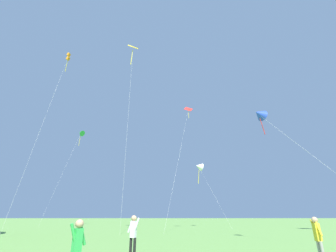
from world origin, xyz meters
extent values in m
cone|color=green|center=(-19.92, 42.82, 17.94)|extent=(1.85, 1.76, 1.54)
cylinder|color=yellow|center=(-19.97, 42.80, 16.30)|extent=(0.18, 0.12, 2.28)
cylinder|color=silver|center=(-20.83, 39.18, 8.91)|extent=(1.83, 7.30, 17.83)
cone|color=blue|center=(5.11, 13.33, 9.33)|extent=(1.31, 1.29, 1.11)
cylinder|color=red|center=(5.25, 13.39, 8.30)|extent=(0.34, 0.20, 1.30)
cylinder|color=silver|center=(6.86, 9.80, 4.62)|extent=(3.50, 7.07, 9.25)
cube|color=red|center=(1.19, 29.07, 17.11)|extent=(1.45, 0.77, 1.08)
cylinder|color=#3F382D|center=(1.19, 29.07, 17.11)|extent=(0.64, 0.58, 0.58)
cylinder|color=yellow|center=(1.20, 29.01, 16.14)|extent=(0.08, 0.18, 1.19)
cylinder|color=silver|center=(-0.65, 25.63, 8.51)|extent=(3.69, 6.89, 17.03)
cone|color=white|center=(3.69, 37.73, 9.94)|extent=(1.77, 1.75, 1.60)
cylinder|color=yellow|center=(3.58, 37.80, 8.16)|extent=(0.32, 0.24, 2.45)
cylinder|color=silver|center=(5.20, 34.03, 4.91)|extent=(3.05, 7.40, 9.82)
cube|color=yellow|center=(-7.35, 25.44, 25.81)|extent=(1.74, 1.54, 1.23)
cylinder|color=#3F382D|center=(-7.35, 25.44, 25.81)|extent=(1.66, 0.40, 0.34)
cylinder|color=yellow|center=(-7.42, 25.36, 23.83)|extent=(0.26, 0.28, 2.68)
cylinder|color=silver|center=(-6.98, 23.04, 12.84)|extent=(0.74, 4.83, 25.67)
cube|color=orange|center=(-16.58, 24.89, 23.81)|extent=(0.45, 0.49, 0.50)
cube|color=orange|center=(-16.58, 24.89, 23.12)|extent=(0.45, 0.49, 0.50)
cylinder|color=#3F382D|center=(-16.58, 24.89, 23.47)|extent=(0.03, 0.03, 0.98)
cylinder|color=yellow|center=(-16.72, 25.09, 22.09)|extent=(0.36, 0.47, 1.89)
cylinder|color=silver|center=(-16.58, 21.76, 11.69)|extent=(0.02, 6.29, 23.37)
cube|color=yellow|center=(3.36, 5.94, 1.14)|extent=(0.20, 0.21, 0.62)
cylinder|color=yellow|center=(3.36, 6.07, 1.30)|extent=(0.09, 0.28, 0.58)
cylinder|color=yellow|center=(3.36, 5.81, 1.30)|extent=(0.09, 0.28, 0.58)
sphere|color=tan|center=(3.36, 5.94, 1.57)|extent=(0.23, 0.23, 0.23)
cube|color=green|center=(-4.75, 3.14, 1.11)|extent=(0.27, 0.27, 0.60)
cylinder|color=green|center=(-4.83, 3.05, 1.26)|extent=(0.24, 0.26, 0.56)
cylinder|color=green|center=(-4.66, 3.23, 1.26)|extent=(0.24, 0.26, 0.56)
sphere|color=tan|center=(-4.75, 3.14, 1.52)|extent=(0.22, 0.22, 0.22)
cylinder|color=black|center=(-3.68, 7.15, 0.43)|extent=(0.11, 0.11, 0.86)
cylinder|color=black|center=(-3.85, 7.21, 0.43)|extent=(0.11, 0.11, 0.86)
cube|color=white|center=(-3.77, 7.18, 1.18)|extent=(0.27, 0.26, 0.65)
cylinder|color=white|center=(-3.64, 7.13, 1.34)|extent=(0.30, 0.18, 0.60)
cylinder|color=white|center=(-3.89, 7.22, 1.34)|extent=(0.30, 0.18, 0.60)
sphere|color=tan|center=(-3.77, 7.18, 1.62)|extent=(0.24, 0.24, 0.24)
camera|label=1|loc=(-2.47, -3.76, 1.72)|focal=25.15mm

